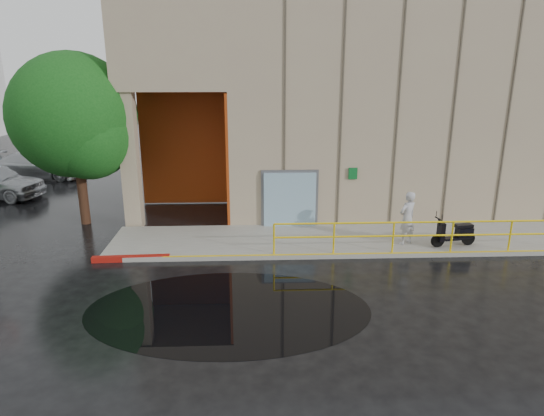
{
  "coord_description": "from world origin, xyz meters",
  "views": [
    {
      "loc": [
        -1.14,
        -11.14,
        6.05
      ],
      "look_at": [
        -0.57,
        3.0,
        1.72
      ],
      "focal_mm": 32.0,
      "sensor_mm": 36.0,
      "label": 1
    }
  ],
  "objects": [
    {
      "name": "guardrail",
      "position": [
        4.25,
        3.15,
        0.68
      ],
      "size": [
        9.56,
        0.06,
        1.03
      ],
      "color": "yellow",
      "rests_on": "sidewalk"
    },
    {
      "name": "scooter",
      "position": [
        5.47,
        3.6,
        0.83
      ],
      "size": [
        1.57,
        0.69,
        1.19
      ],
      "rotation": [
        0.0,
        0.0,
        0.14
      ],
      "color": "black",
      "rests_on": "sidewalk"
    },
    {
      "name": "person",
      "position": [
        3.95,
        3.88,
        1.05
      ],
      "size": [
        0.79,
        0.71,
        1.8
      ],
      "primitive_type": "imported",
      "rotation": [
        0.0,
        0.0,
        3.68
      ],
      "color": "#ADADB2",
      "rests_on": "sidewalk"
    },
    {
      "name": "ground",
      "position": [
        0.0,
        0.0,
        0.0
      ],
      "size": [
        120.0,
        120.0,
        0.0
      ],
      "primitive_type": "plane",
      "color": "black",
      "rests_on": "ground"
    },
    {
      "name": "puddle",
      "position": [
        -1.8,
        -0.15,
        0.0
      ],
      "size": [
        7.35,
        4.66,
        0.01
      ],
      "primitive_type": "cube",
      "rotation": [
        0.0,
        0.0,
        -0.03
      ],
      "color": "black",
      "rests_on": "ground"
    },
    {
      "name": "sidewalk",
      "position": [
        4.0,
        4.5,
        0.07
      ],
      "size": [
        20.0,
        3.0,
        0.15
      ],
      "primitive_type": "cube",
      "color": "gray",
      "rests_on": "ground"
    },
    {
      "name": "car_c",
      "position": [
        -12.56,
        14.67,
        0.71
      ],
      "size": [
        5.01,
        2.39,
        1.41
      ],
      "primitive_type": "imported",
      "rotation": [
        0.0,
        0.0,
        1.48
      ],
      "color": "silver",
      "rests_on": "ground"
    },
    {
      "name": "tree_near",
      "position": [
        -7.47,
        6.82,
        3.95
      ],
      "size": [
        4.53,
        4.53,
        6.4
      ],
      "rotation": [
        0.0,
        0.0,
        0.05
      ],
      "color": "black",
      "rests_on": "ground"
    },
    {
      "name": "red_curb",
      "position": [
        -5.0,
        3.1,
        0.09
      ],
      "size": [
        2.41,
        0.28,
        0.18
      ],
      "primitive_type": "cube",
      "rotation": [
        0.0,
        0.0,
        0.04
      ],
      "color": "#9A140D",
      "rests_on": "ground"
    },
    {
      "name": "building",
      "position": [
        5.1,
        10.98,
        4.21
      ],
      "size": [
        20.0,
        10.17,
        8.0
      ],
      "color": "tan",
      "rests_on": "ground"
    }
  ]
}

